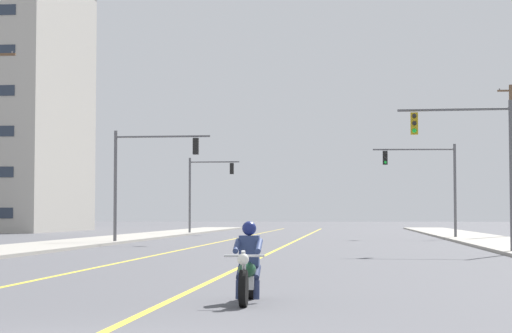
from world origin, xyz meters
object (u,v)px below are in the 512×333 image
traffic_signal_mid_right (431,176)px  traffic_signal_near_left (143,168)px  traffic_signal_near_right (478,153)px  traffic_signal_mid_left (204,184)px  utility_pole_right_far (512,158)px  motorcycle_with_rider (248,270)px

traffic_signal_mid_right → traffic_signal_near_left: bearing=-145.2°
traffic_signal_near_right → traffic_signal_mid_left: same height
traffic_signal_mid_left → traffic_signal_mid_right: bearing=-37.0°
traffic_signal_mid_right → utility_pole_right_far: (5.69, 2.88, 1.26)m
traffic_signal_mid_right → motorcycle_with_rider: bearing=-99.0°
traffic_signal_mid_left → utility_pole_right_far: 24.88m
traffic_signal_near_left → traffic_signal_mid_right: size_ratio=1.00×
utility_pole_right_far → traffic_signal_mid_right: bearing=-153.2°
motorcycle_with_rider → traffic_signal_near_right: traffic_signal_near_right is taller
traffic_signal_near_right → motorcycle_with_rider: bearing=-108.1°
motorcycle_with_rider → traffic_signal_mid_right: (7.07, 44.42, 3.54)m
motorcycle_with_rider → traffic_signal_near_right: size_ratio=0.35×
traffic_signal_mid_left → traffic_signal_near_left: bearing=-88.8°
traffic_signal_mid_left → motorcycle_with_rider: bearing=-80.1°
traffic_signal_near_left → motorcycle_with_rider: bearing=-74.0°
motorcycle_with_rider → traffic_signal_near_right: 22.71m
traffic_signal_near_left → traffic_signal_mid_left: (-0.53, 24.35, -0.08)m
motorcycle_with_rider → traffic_signal_near_left: size_ratio=0.35×
motorcycle_with_rider → traffic_signal_mid_right: bearing=81.0°
traffic_signal_mid_left → traffic_signal_near_right: bearing=-64.7°
motorcycle_with_rider → traffic_signal_mid_right: traffic_signal_mid_right is taller
motorcycle_with_rider → traffic_signal_mid_left: bearing=99.9°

